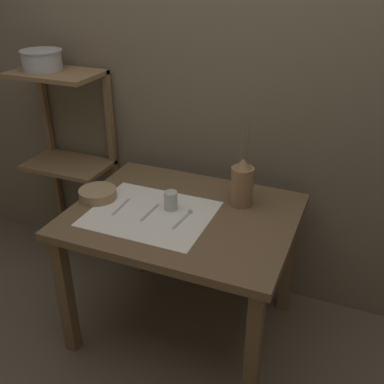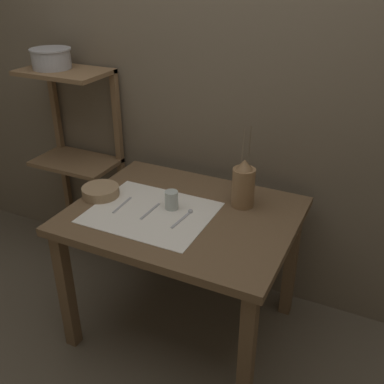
% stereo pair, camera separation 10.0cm
% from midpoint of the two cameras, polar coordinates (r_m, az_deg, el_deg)
% --- Properties ---
extents(ground_plane, '(12.00, 12.00, 0.00)m').
position_cam_midpoint_polar(ground_plane, '(2.58, 0.15, -16.57)').
color(ground_plane, brown).
extents(stone_wall_back, '(7.00, 0.06, 2.40)m').
position_cam_midpoint_polar(stone_wall_back, '(2.41, 5.72, 13.09)').
color(stone_wall_back, '#6B5E4C').
rests_on(stone_wall_back, ground_plane).
extents(wooden_table, '(1.06, 0.83, 0.72)m').
position_cam_midpoint_polar(wooden_table, '(2.19, 0.17, -4.83)').
color(wooden_table, brown).
rests_on(wooden_table, ground_plane).
extents(wooden_shelf_unit, '(0.50, 0.31, 1.24)m').
position_cam_midpoint_polar(wooden_shelf_unit, '(2.80, -13.42, 7.27)').
color(wooden_shelf_unit, brown).
rests_on(wooden_shelf_unit, ground_plane).
extents(linen_cloth, '(0.57, 0.47, 0.00)m').
position_cam_midpoint_polar(linen_cloth, '(2.14, -3.90, -2.62)').
color(linen_cloth, white).
rests_on(linen_cloth, wooden_table).
extents(pitcher_with_flowers, '(0.11, 0.11, 0.41)m').
position_cam_midpoint_polar(pitcher_with_flowers, '(2.17, 7.87, 0.92)').
color(pitcher_with_flowers, olive).
rests_on(pitcher_with_flowers, wooden_table).
extents(wooden_bowl, '(0.19, 0.19, 0.05)m').
position_cam_midpoint_polar(wooden_bowl, '(2.31, -10.32, 0.05)').
color(wooden_bowl, '#9E7F5B').
rests_on(wooden_bowl, wooden_table).
extents(glass_tumbler_near, '(0.06, 0.06, 0.09)m').
position_cam_midpoint_polar(glass_tumbler_near, '(2.14, -1.28, -1.04)').
color(glass_tumbler_near, '#B7C1BC').
rests_on(glass_tumbler_near, wooden_table).
extents(knife_center, '(0.02, 0.16, 0.00)m').
position_cam_midpoint_polar(knife_center, '(2.21, -7.57, -1.66)').
color(knife_center, '#A8A8AD').
rests_on(knife_center, wooden_table).
extents(fork_outer, '(0.02, 0.16, 0.00)m').
position_cam_midpoint_polar(fork_outer, '(2.14, -3.99, -2.46)').
color(fork_outer, '#A8A8AD').
rests_on(fork_outer, wooden_table).
extents(spoon_inner, '(0.03, 0.18, 0.02)m').
position_cam_midpoint_polar(spoon_inner, '(2.11, 0.74, -2.88)').
color(spoon_inner, '#A8A8AD').
rests_on(spoon_inner, wooden_table).
extents(metal_pot_large, '(0.23, 0.23, 0.11)m').
position_cam_midpoint_polar(metal_pot_large, '(2.70, -16.40, 16.03)').
color(metal_pot_large, '#A8A8AD').
rests_on(metal_pot_large, wooden_shelf_unit).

